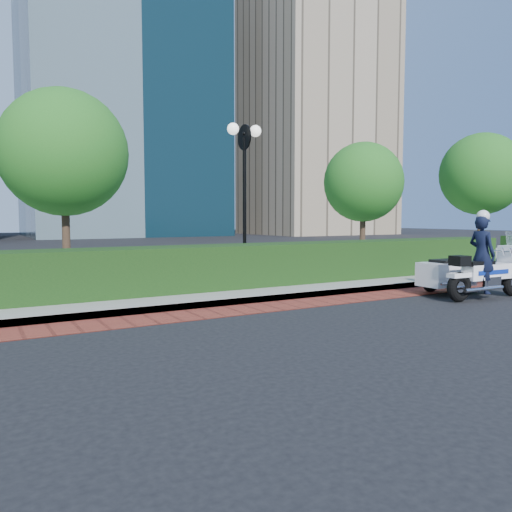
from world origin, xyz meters
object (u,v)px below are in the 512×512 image
tree_b (64,153)px  tree_d (482,174)px  tree_c (363,182)px  police_motorcycle (471,268)px  lamppost (244,176)px

tree_b → tree_d: 16.50m
tree_c → tree_d: (6.50, 0.00, 0.56)m
tree_b → tree_d: bearing=0.0°
tree_c → police_motorcycle: size_ratio=1.77×
lamppost → police_motorcycle: bearing=-57.2°
lamppost → tree_d: bearing=6.2°
tree_b → police_motorcycle: tree_b is taller
tree_c → police_motorcycle: 7.04m
tree_c → police_motorcycle: bearing=-110.7°
tree_b → tree_c: (10.00, -0.00, -0.39)m
tree_b → tree_d: (16.50, 0.00, 0.18)m
tree_c → tree_d: size_ratio=0.83×
tree_c → tree_b: bearing=180.0°
tree_b → tree_c: tree_b is taller
tree_b → police_motorcycle: (7.65, -6.20, -2.76)m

